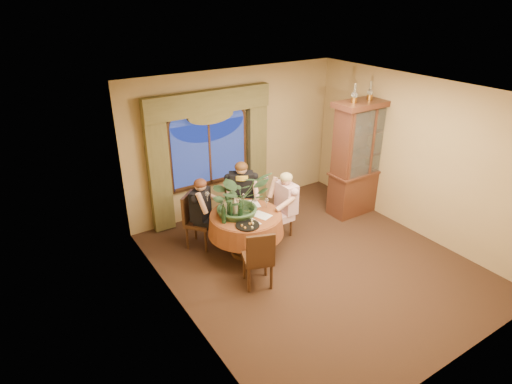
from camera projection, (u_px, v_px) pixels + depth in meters
floor at (314, 263)px, 7.04m from camera, size 5.00×5.00×0.00m
wall_back at (235, 141)px, 8.33m from camera, size 4.50×0.00×4.50m
wall_right at (417, 157)px, 7.54m from camera, size 0.00×5.00×5.00m
ceiling at (325, 93)px, 5.84m from camera, size 5.00×5.00×0.00m
window at (209, 153)px, 8.03m from camera, size 1.62×0.10×1.32m
arched_transom at (207, 112)px, 7.69m from camera, size 1.60×0.06×0.44m
drapery_left at (159, 171)px, 7.54m from camera, size 0.38×0.14×2.32m
drapery_right at (257, 150)px, 8.55m from camera, size 0.38×0.14×2.32m
swag_valance at (209, 102)px, 7.55m from camera, size 2.45×0.16×0.42m
dining_table at (246, 234)px, 7.16m from camera, size 1.38×1.38×0.75m
china_cabinet at (363, 158)px, 8.29m from camera, size 1.39×0.55×2.25m
oil_lamp_left at (355, 93)px, 7.54m from camera, size 0.11×0.11×0.34m
oil_lamp_center at (370, 91)px, 7.73m from camera, size 0.11×0.11×0.34m
oil_lamp_right at (385, 88)px, 7.92m from camera, size 0.11×0.11×0.34m
chair_right at (278, 213)px, 7.62m from camera, size 0.50×0.50×0.96m
chair_back_right at (238, 205)px, 7.87m from camera, size 0.54×0.54×0.96m
chair_back at (200, 221)px, 7.33m from camera, size 0.59×0.59×0.96m
chair_front_left at (258, 257)px, 6.36m from camera, size 0.54×0.54×0.96m
person_pink at (286, 207)px, 7.47m from camera, size 0.43×0.47×1.29m
person_back at (201, 213)px, 7.27m from camera, size 0.62×0.62×1.28m
person_scarf at (242, 197)px, 7.75m from camera, size 0.64×0.62×1.37m
stoneware_vase at (238, 205)px, 7.02m from camera, size 0.13×0.13×0.25m
centerpiece_plant at (238, 177)px, 6.78m from camera, size 1.01×1.12×0.87m
olive_bowl at (247, 213)px, 6.98m from camera, size 0.15×0.15×0.05m
cheese_platter at (248, 225)px, 6.65m from camera, size 0.38×0.38×0.02m
wine_bottle_0 at (231, 210)px, 6.77m from camera, size 0.07×0.07×0.33m
wine_bottle_1 at (235, 207)px, 6.88m from camera, size 0.07×0.07×0.33m
wine_bottle_2 at (225, 208)px, 6.84m from camera, size 0.07×0.07×0.33m
wine_bottle_3 at (226, 206)px, 6.90m from camera, size 0.07×0.07×0.33m
wine_bottle_4 at (224, 214)px, 6.67m from camera, size 0.07×0.07×0.33m
wine_bottle_5 at (240, 209)px, 6.80m from camera, size 0.07×0.07×0.33m
tasting_paper_0 at (262, 215)px, 6.96m from camera, size 0.30×0.35×0.00m
tasting_paper_1 at (253, 204)px, 7.33m from camera, size 0.29×0.35×0.00m
tasting_paper_2 at (251, 222)px, 6.75m from camera, size 0.24×0.32×0.00m
wine_glass_person_pink at (267, 203)px, 7.17m from camera, size 0.07×0.07×0.18m
wine_glass_person_back at (222, 206)px, 7.08m from camera, size 0.07×0.07×0.18m
wine_glass_person_scarf at (243, 198)px, 7.34m from camera, size 0.07×0.07×0.18m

